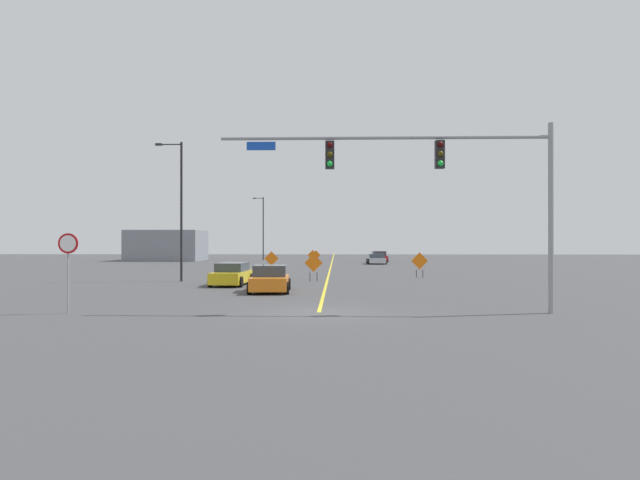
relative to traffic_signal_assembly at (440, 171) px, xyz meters
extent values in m
plane|color=#444447|center=(-4.55, 0.01, -5.33)|extent=(199.05, 199.05, 0.00)
cube|color=yellow|center=(-4.55, 55.30, -5.33)|extent=(0.16, 110.58, 0.01)
cylinder|color=gray|center=(4.14, 0.01, -1.77)|extent=(0.20, 0.20, 7.14)
cylinder|color=gray|center=(-2.07, 0.01, 1.27)|extent=(12.41, 0.14, 0.14)
cube|color=black|center=(0.00, 0.01, 0.63)|extent=(0.34, 0.32, 1.05)
sphere|color=#3A0503|center=(0.00, -0.16, 0.98)|extent=(0.22, 0.22, 0.22)
sphere|color=#3C3106|center=(0.00, -0.16, 0.63)|extent=(0.22, 0.22, 0.22)
sphere|color=green|center=(0.00, -0.16, 0.28)|extent=(0.22, 0.22, 0.22)
cube|color=black|center=(-4.14, 0.01, 0.63)|extent=(0.34, 0.32, 1.05)
sphere|color=#3A0503|center=(-4.14, -0.16, 0.98)|extent=(0.22, 0.22, 0.22)
sphere|color=#3C3106|center=(-4.14, -0.16, 0.63)|extent=(0.22, 0.22, 0.22)
sphere|color=green|center=(-4.14, -0.16, 0.28)|extent=(0.22, 0.22, 0.22)
cube|color=#1447B7|center=(-6.75, 0.01, 0.98)|extent=(1.10, 0.03, 0.32)
cylinder|color=gray|center=(-13.91, -0.58, -4.22)|extent=(0.07, 0.07, 2.24)
cylinder|color=#B20F14|center=(-13.91, -0.58, -2.72)|extent=(0.76, 0.03, 0.76)
cylinder|color=white|center=(-13.91, -0.60, -2.72)|extent=(0.61, 0.01, 0.61)
cylinder|color=black|center=(-14.58, 61.07, -0.77)|extent=(0.16, 0.16, 9.13)
cylinder|color=black|center=(-15.22, 61.07, 3.65)|extent=(1.29, 0.08, 0.08)
cube|color=#262628|center=(-15.86, 61.07, 3.65)|extent=(0.44, 0.24, 0.14)
cylinder|color=black|center=(-14.39, 16.74, -0.63)|extent=(0.16, 0.16, 9.41)
cylinder|color=black|center=(-15.16, 16.74, 3.93)|extent=(1.55, 0.08, 0.08)
cube|color=#262628|center=(-15.94, 16.74, 3.93)|extent=(0.44, 0.24, 0.14)
cube|color=orange|center=(-9.04, 23.36, -3.98)|extent=(1.11, 0.32, 1.13)
cylinder|color=black|center=(-9.26, 23.30, -4.95)|extent=(0.05, 0.05, 0.77)
cylinder|color=black|center=(-8.83, 23.41, -4.95)|extent=(0.05, 0.05, 0.77)
cube|color=orange|center=(-5.48, 17.42, -4.10)|extent=(1.25, 0.23, 1.25)
cylinder|color=black|center=(-5.72, 17.38, -5.04)|extent=(0.05, 0.05, 0.59)
cylinder|color=black|center=(-5.24, 17.46, -5.04)|extent=(0.05, 0.05, 0.59)
cube|color=orange|center=(-6.33, 44.98, -4.20)|extent=(1.08, 0.28, 1.10)
cylinder|color=black|center=(-6.54, 45.02, -5.05)|extent=(0.05, 0.05, 0.56)
cylinder|color=black|center=(-6.12, 44.93, -5.05)|extent=(0.05, 0.05, 0.56)
cube|color=orange|center=(-6.56, 41.25, -4.13)|extent=(1.13, 0.20, 1.14)
cylinder|color=black|center=(-6.78, 41.21, -5.02)|extent=(0.05, 0.05, 0.62)
cylinder|color=black|center=(-6.34, 41.28, -5.02)|extent=(0.05, 0.05, 0.62)
cube|color=orange|center=(2.31, 21.41, -4.09)|extent=(1.28, 0.24, 1.29)
cylinder|color=black|center=(2.06, 21.37, -5.04)|extent=(0.05, 0.05, 0.58)
cylinder|color=black|center=(2.55, 21.45, -5.04)|extent=(0.05, 0.05, 0.58)
cube|color=red|center=(1.61, 53.88, -4.83)|extent=(2.05, 4.10, 0.69)
cube|color=#333D47|center=(1.62, 53.68, -4.18)|extent=(1.78, 2.23, 0.59)
cylinder|color=black|center=(2.48, 55.33, -5.01)|extent=(0.25, 0.65, 0.64)
cylinder|color=black|center=(0.61, 55.25, -5.01)|extent=(0.25, 0.65, 0.64)
cylinder|color=black|center=(2.61, 52.52, -5.01)|extent=(0.25, 0.65, 0.64)
cylinder|color=black|center=(0.74, 52.44, -5.01)|extent=(0.25, 0.65, 0.64)
cube|color=orange|center=(-7.45, 8.76, -4.84)|extent=(2.13, 4.16, 0.67)
cube|color=#333D47|center=(-7.46, 8.96, -4.21)|extent=(1.82, 2.01, 0.59)
cylinder|color=black|center=(-8.32, 7.29, -5.01)|extent=(0.25, 0.65, 0.64)
cylinder|color=black|center=(-6.42, 7.39, -5.01)|extent=(0.25, 0.65, 0.64)
cylinder|color=black|center=(-8.48, 10.13, -5.01)|extent=(0.25, 0.65, 0.64)
cylinder|color=black|center=(-6.57, 10.23, -5.01)|extent=(0.25, 0.65, 0.64)
cube|color=gold|center=(-10.36, 13.41, -4.83)|extent=(1.98, 4.63, 0.69)
cube|color=#333D47|center=(-10.35, 13.64, -4.22)|extent=(1.72, 2.77, 0.53)
cylinder|color=black|center=(-11.33, 11.85, -5.01)|extent=(0.25, 0.65, 0.64)
cylinder|color=black|center=(-9.53, 11.78, -5.01)|extent=(0.25, 0.65, 0.64)
cylinder|color=black|center=(-11.20, 15.04, -5.01)|extent=(0.25, 0.65, 0.64)
cylinder|color=black|center=(-9.40, 14.97, -5.01)|extent=(0.25, 0.65, 0.64)
cube|color=#B7BABF|center=(0.84, 47.23, -4.89)|extent=(2.03, 4.00, 0.58)
cube|color=#333D47|center=(0.84, 47.03, -4.36)|extent=(1.79, 2.09, 0.48)
cylinder|color=black|center=(1.79, 48.63, -5.01)|extent=(0.23, 0.64, 0.64)
cylinder|color=black|center=(-0.16, 48.59, -5.01)|extent=(0.23, 0.64, 0.64)
cylinder|color=black|center=(1.84, 45.86, -5.01)|extent=(0.23, 0.64, 0.64)
cylinder|color=black|center=(-0.11, 45.82, -5.01)|extent=(0.23, 0.64, 0.64)
cube|color=gray|center=(-27.92, 58.65, -3.20)|extent=(10.02, 7.94, 4.28)
camera|label=1|loc=(-3.86, -21.67, -2.65)|focal=32.21mm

